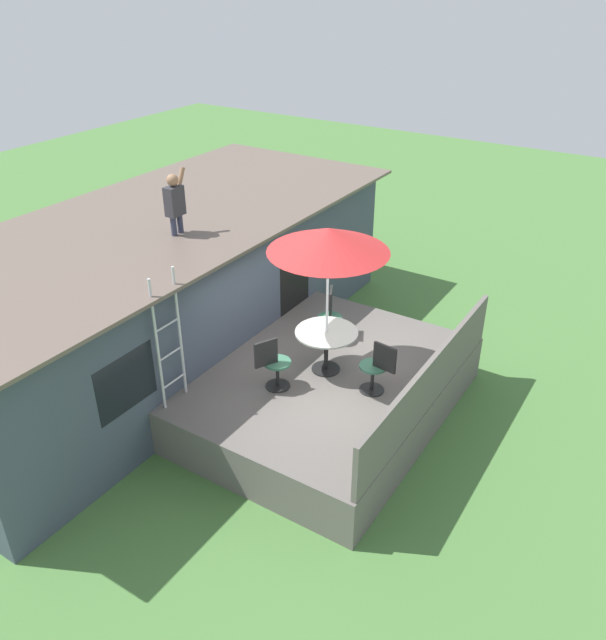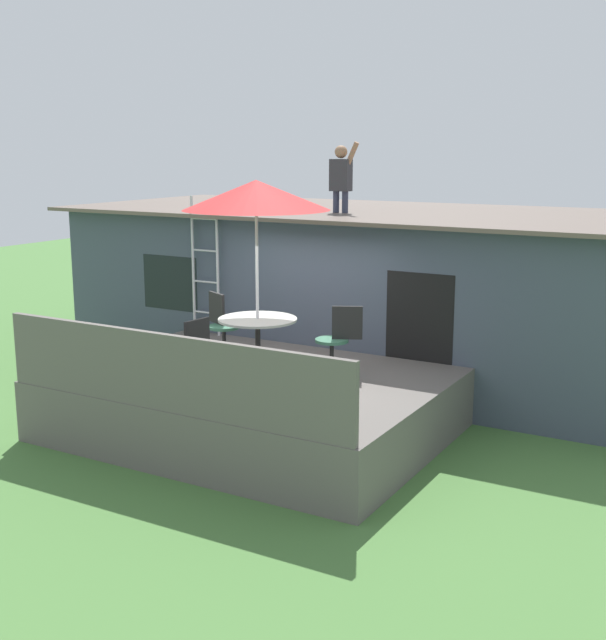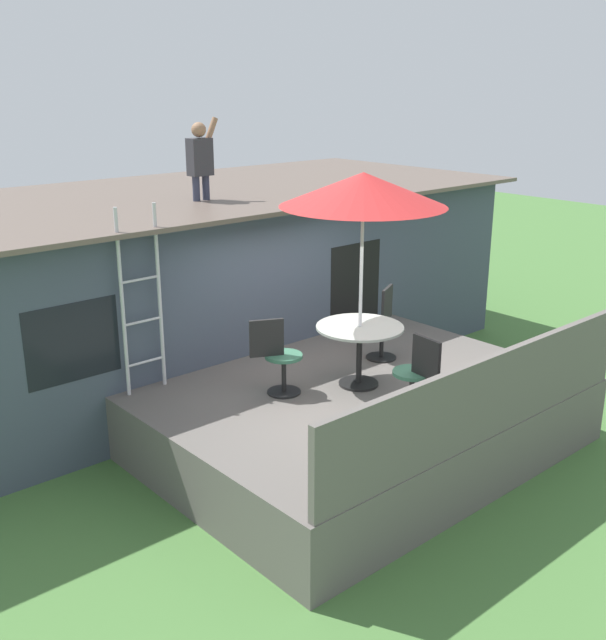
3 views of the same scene
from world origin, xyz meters
The scene contains 11 objects.
ground_plane centered at (0.00, 0.00, 0.00)m, with size 40.00×40.00×0.00m, color #477538.
house centered at (0.00, 3.60, 1.37)m, with size 10.50×4.50×2.73m.
deck centered at (0.00, 0.00, 0.40)m, with size 4.91×3.95×0.80m, color #605B56.
deck_railing centered at (0.00, -1.93, 1.25)m, with size 4.81×0.08×0.90m, color #605B56.
patio_table centered at (0.03, -0.07, 1.39)m, with size 1.04×1.04×0.74m.
patio_umbrella centered at (0.03, -0.07, 3.15)m, with size 1.90×1.90×2.54m.
step_ladder centered at (-1.96, 1.49, 1.90)m, with size 0.52×0.04×2.20m.
person_figure centered at (-0.22, 2.78, 3.33)m, with size 0.47×0.20×1.11m.
patio_chair_left centered at (-0.87, 0.37, 1.26)m, with size 0.59×0.44×0.92m.
patio_chair_right centered at (0.97, 0.40, 1.26)m, with size 0.59×0.44×0.92m.
patio_chair_near centered at (-0.09, -1.07, 1.26)m, with size 0.44×0.62×0.92m.
Camera 2 is at (5.78, -8.86, 3.73)m, focal length 45.88 mm.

